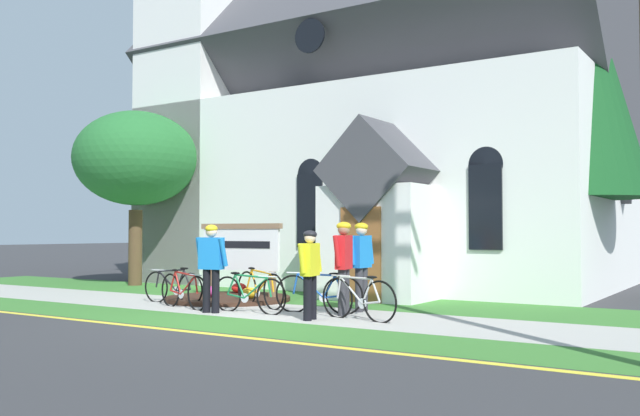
# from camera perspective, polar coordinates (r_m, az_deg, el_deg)

# --- Properties ---
(ground) EXTENTS (140.00, 140.00, 0.00)m
(ground) POSITION_cam_1_polar(r_m,az_deg,el_deg) (15.48, 2.38, -7.72)
(ground) COLOR #333335
(sidewalk_slab) EXTENTS (32.00, 2.38, 0.01)m
(sidewalk_slab) POSITION_cam_1_polar(r_m,az_deg,el_deg) (14.82, -9.56, -7.93)
(sidewalk_slab) COLOR #A8A59E
(sidewalk_slab) RESTS_ON ground
(grass_verge) EXTENTS (32.00, 1.56, 0.01)m
(grass_verge) POSITION_cam_1_polar(r_m,az_deg,el_deg) (13.43, -15.31, -8.51)
(grass_verge) COLOR #38722D
(grass_verge) RESTS_ON ground
(church_lawn) EXTENTS (24.00, 2.84, 0.01)m
(church_lawn) POSITION_cam_1_polar(r_m,az_deg,el_deg) (16.83, -3.51, -7.24)
(church_lawn) COLOR #38722D
(church_lawn) RESTS_ON ground
(curb_paint_stripe) EXTENTS (28.00, 0.16, 0.01)m
(curb_paint_stripe) POSITION_cam_1_polar(r_m,az_deg,el_deg) (12.83, -18.45, -8.79)
(curb_paint_stripe) COLOR yellow
(curb_paint_stripe) RESTS_ON ground
(church_building) EXTENTS (13.88, 11.43, 14.04)m
(church_building) POSITION_cam_1_polar(r_m,az_deg,el_deg) (22.26, 4.84, 7.07)
(church_building) COLOR white
(church_building) RESTS_ON ground
(church_sign) EXTENTS (2.28, 0.16, 1.74)m
(church_sign) POSITION_cam_1_polar(r_m,az_deg,el_deg) (16.08, -6.55, -3.37)
(church_sign) COLOR #7F6047
(church_sign) RESTS_ON ground
(flower_bed) EXTENTS (2.80, 2.80, 0.34)m
(flower_bed) POSITION_cam_1_polar(r_m,az_deg,el_deg) (15.82, -7.53, -7.33)
(flower_bed) COLOR #382319
(flower_bed) RESTS_ON ground
(bicycle_black) EXTENTS (1.68, 0.47, 0.80)m
(bicycle_black) POSITION_cam_1_polar(r_m,az_deg,el_deg) (14.40, -11.16, -6.65)
(bicycle_black) COLOR black
(bicycle_black) RESTS_ON ground
(bicycle_white) EXTENTS (1.72, 0.08, 0.81)m
(bicycle_white) POSITION_cam_1_polar(r_m,az_deg,el_deg) (15.40, -11.96, -6.34)
(bicycle_white) COLOR black
(bicycle_white) RESTS_ON ground
(bicycle_orange) EXTENTS (1.70, 0.38, 0.81)m
(bicycle_orange) POSITION_cam_1_polar(r_m,az_deg,el_deg) (12.26, 3.16, -7.43)
(bicycle_orange) COLOR black
(bicycle_orange) RESTS_ON ground
(bicycle_red) EXTENTS (1.78, 0.08, 0.79)m
(bicycle_red) POSITION_cam_1_polar(r_m,az_deg,el_deg) (13.40, -5.89, -7.03)
(bicycle_red) COLOR black
(bicycle_red) RESTS_ON ground
(bicycle_blue) EXTENTS (1.72, 0.47, 0.80)m
(bicycle_blue) POSITION_cam_1_polar(r_m,az_deg,el_deg) (13.31, -0.09, -7.01)
(bicycle_blue) COLOR black
(bicycle_blue) RESTS_ON ground
(bicycle_yellow) EXTENTS (1.67, 0.65, 0.83)m
(bicycle_yellow) POSITION_cam_1_polar(r_m,az_deg,el_deg) (14.34, -4.98, -6.63)
(bicycle_yellow) COLOR black
(bicycle_yellow) RESTS_ON ground
(cyclist_in_orange_jersey) EXTENTS (0.32, 0.73, 1.74)m
(cyclist_in_orange_jersey) POSITION_cam_1_polar(r_m,az_deg,el_deg) (12.89, 1.96, -4.30)
(cyclist_in_orange_jersey) COLOR #2D2D33
(cyclist_in_orange_jersey) RESTS_ON ground
(cyclist_in_green_jersey) EXTENTS (0.66, 0.31, 1.69)m
(cyclist_in_green_jersey) POSITION_cam_1_polar(r_m,az_deg,el_deg) (13.42, -8.92, -4.34)
(cyclist_in_green_jersey) COLOR black
(cyclist_in_green_jersey) RESTS_ON ground
(cyclist_in_white_jersey) EXTENTS (0.28, 0.75, 1.73)m
(cyclist_in_white_jersey) POSITION_cam_1_polar(r_m,az_deg,el_deg) (13.50, 3.42, -4.22)
(cyclist_in_white_jersey) COLOR #2D2D33
(cyclist_in_white_jersey) RESTS_ON ground
(cyclist_in_red_jersey) EXTENTS (0.29, 0.73, 1.57)m
(cyclist_in_red_jersey) POSITION_cam_1_polar(r_m,az_deg,el_deg) (12.19, -0.83, -4.99)
(cyclist_in_red_jersey) COLOR black
(cyclist_in_red_jersey) RESTS_ON ground
(roadside_conifer) EXTENTS (3.36, 3.36, 8.72)m
(roadside_conifer) POSITION_cam_1_polar(r_m,az_deg,el_deg) (18.13, 20.29, 10.79)
(roadside_conifer) COLOR #3D2D1E
(roadside_conifer) RESTS_ON ground
(yard_deciduous_tree) EXTENTS (3.59, 3.59, 5.07)m
(yard_deciduous_tree) POSITION_cam_1_polar(r_m,az_deg,el_deg) (20.99, -14.86, 3.90)
(yard_deciduous_tree) COLOR #4C3823
(yard_deciduous_tree) RESTS_ON ground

